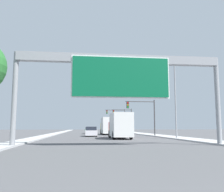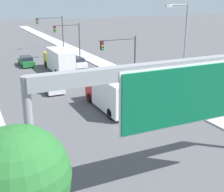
# 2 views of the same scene
# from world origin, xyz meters

# --- Properties ---
(sidewalk_right) EXTENTS (3.00, 120.00, 0.15)m
(sidewalk_right) POSITION_xyz_m (9.50, 60.00, 0.07)
(sidewalk_right) COLOR #B5B5B5
(sidewalk_right) RESTS_ON ground
(sign_gantry) EXTENTS (16.79, 0.73, 7.34)m
(sign_gantry) POSITION_xyz_m (0.00, 17.87, 5.88)
(sign_gantry) COLOR gray
(sign_gantry) RESTS_ON ground
(car_near_right) EXTENTS (1.82, 4.67, 1.52)m
(car_near_right) POSITION_xyz_m (-1.75, 54.21, 0.72)
(car_near_right) COLOR #1E662D
(car_near_right) RESTS_ON ground
(car_mid_right) EXTENTS (1.77, 4.39, 1.43)m
(car_mid_right) POSITION_xyz_m (5.25, 50.17, 0.68)
(car_mid_right) COLOR silver
(car_mid_right) RESTS_ON ground
(car_near_left) EXTENTS (1.88, 4.73, 1.55)m
(car_near_left) POSITION_xyz_m (-1.75, 39.23, 0.73)
(car_near_left) COLOR silver
(car_near_left) RESTS_ON ground
(truck_box_primary) EXTENTS (2.37, 7.48, 3.24)m
(truck_box_primary) POSITION_xyz_m (1.75, 30.58, 1.64)
(truck_box_primary) COLOR red
(truck_box_primary) RESTS_ON ground
(truck_box_secondary) EXTENTS (2.36, 8.84, 3.32)m
(truck_box_secondary) POSITION_xyz_m (1.75, 48.07, 1.69)
(truck_box_secondary) COLOR yellow
(truck_box_secondary) RESTS_ON ground
(traffic_light_near_intersection) EXTENTS (4.89, 0.32, 5.90)m
(traffic_light_near_intersection) POSITION_xyz_m (6.89, 38.00, 4.03)
(traffic_light_near_intersection) COLOR #3D3D3F
(traffic_light_near_intersection) RESTS_ON ground
(traffic_light_mid_block) EXTENTS (4.87, 0.32, 5.91)m
(traffic_light_mid_block) POSITION_xyz_m (6.90, 58.00, 4.04)
(traffic_light_mid_block) COLOR #3D3D3F
(traffic_light_mid_block) RESTS_ON ground
(traffic_light_far_intersection) EXTENTS (5.60, 0.32, 6.54)m
(traffic_light_far_intersection) POSITION_xyz_m (6.73, 68.00, 4.48)
(traffic_light_far_intersection) COLOR #3D3D3F
(traffic_light_far_intersection) RESTS_ON ground
(palm_tree_foreground) EXTENTS (3.33, 3.33, 6.85)m
(palm_tree_foreground) POSITION_xyz_m (-9.34, 13.94, 5.08)
(palm_tree_foreground) COLOR #8C704C
(palm_tree_foreground) RESTS_ON ground
(street_lamp_right) EXTENTS (2.51, 0.28, 9.89)m
(street_lamp_right) POSITION_xyz_m (8.33, 28.71, 5.74)
(street_lamp_right) COLOR gray
(street_lamp_right) RESTS_ON ground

